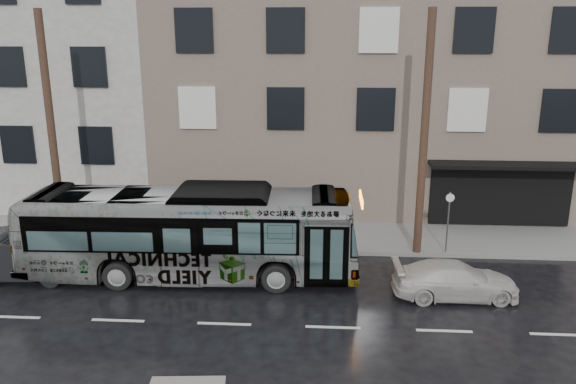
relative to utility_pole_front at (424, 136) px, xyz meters
name	(u,v)px	position (x,y,z in m)	size (l,w,h in m)	color
ground	(237,287)	(-6.50, -3.30, -4.65)	(120.00, 120.00, 0.00)	black
sidewalk	(255,235)	(-6.50, 1.60, -4.58)	(90.00, 3.60, 0.15)	gray
building_taupe	(366,89)	(-1.50, 9.40, 0.85)	(20.00, 12.00, 11.00)	#79695D
utility_pole_front	(424,136)	(0.00, 0.00, 0.00)	(0.30, 0.30, 9.00)	#4F3527
utility_pole_rear	(52,132)	(-14.00, 0.00, 0.00)	(0.30, 0.30, 9.00)	#4F3527
sign_post	(448,223)	(1.10, 0.00, -3.30)	(0.06, 0.06, 2.40)	slate
bus	(190,233)	(-8.22, -2.48, -3.04)	(2.70, 11.56, 3.22)	#B2B2B2
white_sedan	(455,280)	(0.66, -3.53, -4.07)	(1.63, 4.01, 1.16)	beige
dark_sedan	(17,256)	(-14.22, -3.05, -3.83)	(1.74, 4.99, 1.64)	black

